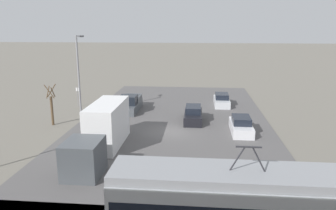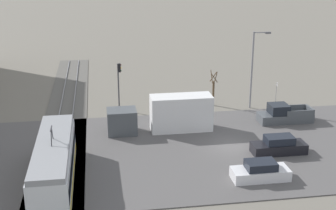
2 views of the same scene
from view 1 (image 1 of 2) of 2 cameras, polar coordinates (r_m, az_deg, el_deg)
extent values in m
plane|color=slate|center=(30.26, 0.58, -4.73)|extent=(320.00, 320.00, 0.00)
cube|color=#565454|center=(30.25, 0.58, -4.66)|extent=(18.98, 44.76, 0.08)
cube|color=silver|center=(15.73, 13.24, -17.33)|extent=(12.01, 2.69, 2.93)
cube|color=black|center=(15.55, 13.31, -16.22)|extent=(11.65, 2.72, 0.98)
cube|color=gray|center=(14.94, 13.60, -11.81)|extent=(12.01, 2.47, 0.42)
cylinder|color=#2D2D33|center=(14.71, 15.52, -9.11)|extent=(0.66, 0.07, 1.15)
cylinder|color=#2D2D33|center=(14.58, 11.99, -9.12)|extent=(0.66, 0.07, 1.15)
cube|color=#2D2D33|center=(14.44, 13.89, -7.10)|extent=(1.10, 0.08, 0.06)
cube|color=#4C5156|center=(21.97, -14.50, -8.97)|extent=(2.30, 2.80, 2.35)
cube|color=white|center=(26.95, -10.47, -3.25)|extent=(2.30, 5.95, 3.46)
cube|color=#196B38|center=(27.19, -12.86, -2.46)|extent=(0.02, 2.97, 0.87)
cube|color=#4C5156|center=(37.67, -6.66, -0.27)|extent=(2.04, 5.50, 0.91)
cube|color=black|center=(36.72, -6.95, 0.88)|extent=(1.87, 1.87, 0.99)
cube|color=#4C5156|center=(38.80, -7.69, 1.20)|extent=(0.12, 2.75, 0.53)
cube|color=#4C5156|center=(38.43, -4.97, 1.15)|extent=(0.12, 2.75, 0.53)
cube|color=#4C5156|center=(40.02, -5.91, 1.64)|extent=(1.87, 0.22, 0.53)
cube|color=red|center=(40.36, -6.98, 1.06)|extent=(0.14, 0.04, 0.18)
cube|color=silver|center=(40.47, 9.31, 0.55)|extent=(1.79, 4.48, 0.83)
cube|color=black|center=(40.31, 9.35, 1.55)|extent=(1.54, 2.33, 0.61)
cube|color=silver|center=(30.58, 12.59, -3.88)|extent=(1.82, 4.43, 0.85)
cube|color=black|center=(30.37, 12.66, -2.55)|extent=(1.56, 2.30, 0.62)
cube|color=black|center=(33.42, 4.40, -2.03)|extent=(1.76, 4.71, 0.90)
cube|color=black|center=(33.21, 4.42, -0.73)|extent=(1.51, 2.45, 0.66)
cylinder|color=brown|center=(33.98, -19.54, -0.97)|extent=(0.24, 0.24, 2.86)
cylinder|color=brown|center=(33.69, -20.18, 2.14)|extent=(0.09, 0.81, 1.10)
cylinder|color=brown|center=(33.34, -19.99, 2.22)|extent=(0.97, 0.09, 1.34)
cylinder|color=brown|center=(33.48, -19.41, 2.13)|extent=(0.09, 0.81, 1.10)
cylinder|color=brown|center=(33.78, -19.64, 2.39)|extent=(0.97, 0.09, 1.34)
cylinder|color=gray|center=(36.38, -15.30, 4.89)|extent=(0.20, 0.20, 8.60)
cylinder|color=gray|center=(36.76, -15.27, 11.53)|extent=(0.12, 1.60, 0.12)
cube|color=#515156|center=(37.47, -14.86, 11.50)|extent=(0.36, 0.60, 0.18)
cylinder|color=gray|center=(40.94, -15.46, 1.34)|extent=(0.06, 0.06, 2.32)
cube|color=white|center=(40.79, -15.53, 2.63)|extent=(0.32, 0.02, 0.44)
cube|color=red|center=(40.80, -15.53, 2.64)|extent=(0.31, 0.01, 0.10)
camera|label=2|loc=(39.52, 72.62, 15.33)|focal=50.00mm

